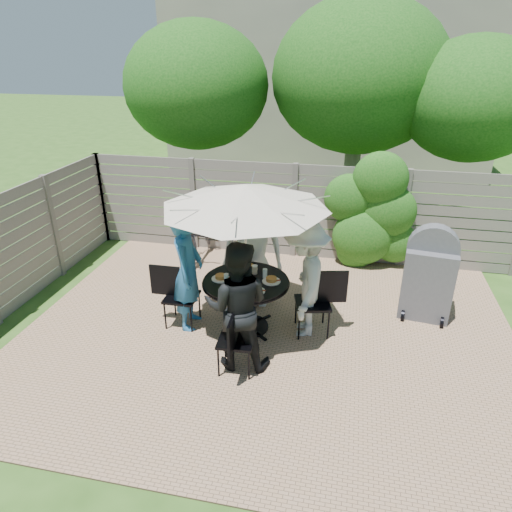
% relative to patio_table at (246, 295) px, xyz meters
% --- Properties ---
extents(backyard_envelope, '(60.00, 60.00, 5.00)m').
position_rel_patio_table_xyz_m(backyard_envelope, '(0.41, 9.95, 2.05)').
color(backyard_envelope, '#2B4E18').
rests_on(backyard_envelope, ground).
extents(patio_table, '(1.33, 1.33, 0.80)m').
position_rel_patio_table_xyz_m(patio_table, '(0.00, 0.00, 0.00)').
color(patio_table, black).
rests_on(patio_table, ground).
extents(umbrella, '(2.47, 2.47, 2.19)m').
position_rel_patio_table_xyz_m(umbrella, '(-0.00, 0.00, 1.48)').
color(umbrella, silver).
rests_on(umbrella, ground).
extents(chair_back, '(0.52, 0.72, 0.96)m').
position_rel_patio_table_xyz_m(chair_back, '(-0.10, 0.96, -0.27)').
color(chair_back, black).
rests_on(chair_back, ground).
extents(person_back, '(1.00, 0.70, 1.92)m').
position_rel_patio_table_xyz_m(person_back, '(-0.08, 0.83, 0.41)').
color(person_back, silver).
rests_on(person_back, ground).
extents(chair_left, '(0.69, 0.46, 0.95)m').
position_rel_patio_table_xyz_m(chair_left, '(-0.96, -0.09, -0.27)').
color(chair_left, black).
rests_on(chair_left, ground).
extents(person_left, '(0.48, 0.68, 1.77)m').
position_rel_patio_table_xyz_m(person_left, '(-0.83, -0.08, 0.33)').
color(person_left, '#24669F').
rests_on(person_left, ground).
extents(chair_front, '(0.47, 0.68, 0.93)m').
position_rel_patio_table_xyz_m(chair_front, '(0.09, -0.96, -0.28)').
color(chair_front, black).
rests_on(chair_front, ground).
extents(person_front, '(0.90, 0.74, 1.73)m').
position_rel_patio_table_xyz_m(person_front, '(0.08, -0.83, 0.31)').
color(person_front, black).
rests_on(person_front, ground).
extents(chair_right, '(0.75, 0.57, 0.99)m').
position_rel_patio_table_xyz_m(chair_right, '(0.96, 0.10, -0.26)').
color(chair_right, black).
rests_on(chair_right, ground).
extents(person_right, '(0.74, 1.16, 1.70)m').
position_rel_patio_table_xyz_m(person_right, '(0.83, 0.08, 0.30)').
color(person_right, beige).
rests_on(person_right, ground).
extents(plate_back, '(0.26, 0.26, 0.06)m').
position_rel_patio_table_xyz_m(plate_back, '(-0.04, 0.36, 0.27)').
color(plate_back, white).
rests_on(plate_back, patio_table).
extents(plate_left, '(0.26, 0.26, 0.06)m').
position_rel_patio_table_xyz_m(plate_left, '(-0.36, -0.04, 0.27)').
color(plate_left, white).
rests_on(plate_left, patio_table).
extents(plate_front, '(0.26, 0.26, 0.06)m').
position_rel_patio_table_xyz_m(plate_front, '(0.04, -0.36, 0.27)').
color(plate_front, white).
rests_on(plate_front, patio_table).
extents(plate_right, '(0.26, 0.26, 0.06)m').
position_rel_patio_table_xyz_m(plate_right, '(0.36, 0.04, 0.27)').
color(plate_right, white).
rests_on(plate_right, patio_table).
extents(plate_extra, '(0.24, 0.24, 0.06)m').
position_rel_patio_table_xyz_m(plate_extra, '(0.21, -0.28, 0.27)').
color(plate_extra, white).
rests_on(plate_extra, patio_table).
extents(glass_back, '(0.07, 0.07, 0.14)m').
position_rel_patio_table_xyz_m(glass_back, '(-0.13, 0.25, 0.31)').
color(glass_back, silver).
rests_on(glass_back, patio_table).
extents(glass_left, '(0.07, 0.07, 0.14)m').
position_rel_patio_table_xyz_m(glass_left, '(-0.25, -0.13, 0.31)').
color(glass_left, silver).
rests_on(glass_left, patio_table).
extents(glass_front, '(0.07, 0.07, 0.14)m').
position_rel_patio_table_xyz_m(glass_front, '(0.13, -0.25, 0.31)').
color(glass_front, silver).
rests_on(glass_front, patio_table).
extents(glass_right, '(0.07, 0.07, 0.14)m').
position_rel_patio_table_xyz_m(glass_right, '(0.25, 0.13, 0.31)').
color(glass_right, silver).
rests_on(glass_right, patio_table).
extents(syrup_jug, '(0.09, 0.09, 0.16)m').
position_rel_patio_table_xyz_m(syrup_jug, '(-0.06, 0.04, 0.32)').
color(syrup_jug, '#59280C').
rests_on(syrup_jug, patio_table).
extents(coffee_cup, '(0.08, 0.08, 0.12)m').
position_rel_patio_table_xyz_m(coffee_cup, '(0.08, 0.23, 0.30)').
color(coffee_cup, '#C6B293').
rests_on(coffee_cup, patio_table).
extents(bicycle, '(0.72, 1.86, 0.96)m').
position_rel_patio_table_xyz_m(bicycle, '(-1.41, 2.26, -0.08)').
color(bicycle, '#333338').
rests_on(bicycle, ground).
extents(bbq_grill, '(0.79, 0.65, 1.48)m').
position_rel_patio_table_xyz_m(bbq_grill, '(2.58, 0.93, 0.12)').
color(bbq_grill, '#545458').
rests_on(bbq_grill, ground).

